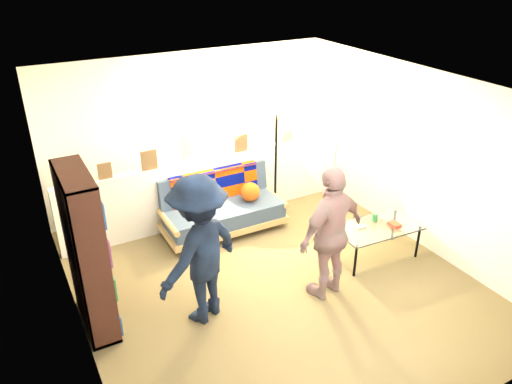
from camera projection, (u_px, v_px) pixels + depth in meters
ground at (271, 279)px, 6.25m from camera, size 5.00×5.00×0.00m
room_shell at (253, 143)px, 5.87m from camera, size 4.60×5.05×2.45m
half_wall_ledge at (211, 188)px, 7.44m from camera, size 4.45×0.15×1.00m
ledge_decor at (195, 149)px, 7.03m from camera, size 2.97×0.02×0.45m
futon_sofa at (222, 207)px, 7.22m from camera, size 1.77×0.87×0.76m
bookshelf at (87, 258)px, 5.18m from camera, size 0.30×0.91×1.82m
coffee_table at (378, 228)px, 6.52m from camera, size 1.15×0.67×0.58m
floor_lamp at (276, 140)px, 7.33m from camera, size 0.36×0.30×1.66m
person_left at (200, 250)px, 5.28m from camera, size 1.28×1.05×1.72m
person_right at (331, 233)px, 5.67m from camera, size 1.02×0.60×1.64m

